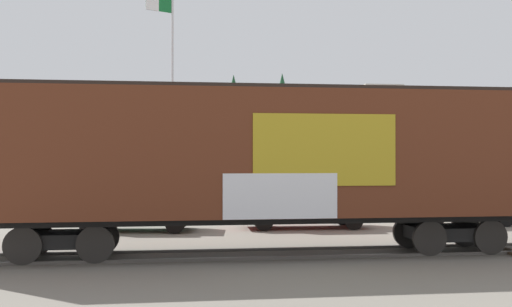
{
  "coord_description": "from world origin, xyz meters",
  "views": [
    {
      "loc": [
        -3.23,
        -16.07,
        2.6
      ],
      "look_at": [
        -0.23,
        2.37,
        2.69
      ],
      "focal_mm": 43.36,
      "sensor_mm": 36.0,
      "label": 1
    }
  ],
  "objects_px": {
    "freight_car": "(264,156)",
    "flagpole": "(169,79)",
    "parked_car_tan": "(458,203)",
    "parked_car_red": "(302,205)",
    "parked_car_green": "(134,208)"
  },
  "relations": [
    {
      "from": "freight_car",
      "to": "flagpole",
      "type": "relative_size",
      "value": 1.59
    },
    {
      "from": "parked_car_tan",
      "to": "freight_car",
      "type": "bearing_deg",
      "value": -145.42
    },
    {
      "from": "parked_car_tan",
      "to": "parked_car_red",
      "type": "bearing_deg",
      "value": -179.74
    },
    {
      "from": "freight_car",
      "to": "flagpole",
      "type": "height_order",
      "value": "flagpole"
    },
    {
      "from": "freight_car",
      "to": "parked_car_tan",
      "type": "distance_m",
      "value": 10.53
    },
    {
      "from": "freight_car",
      "to": "parked_car_tan",
      "type": "bearing_deg",
      "value": 34.58
    },
    {
      "from": "parked_car_green",
      "to": "parked_car_tan",
      "type": "height_order",
      "value": "parked_car_tan"
    },
    {
      "from": "flagpole",
      "to": "parked_car_red",
      "type": "bearing_deg",
      "value": -54.65
    },
    {
      "from": "flagpole",
      "to": "freight_car",
      "type": "bearing_deg",
      "value": -79.79
    },
    {
      "from": "parked_car_green",
      "to": "parked_car_red",
      "type": "xyz_separation_m",
      "value": [
        6.02,
        -0.09,
        0.05
      ]
    },
    {
      "from": "flagpole",
      "to": "parked_car_green",
      "type": "distance_m",
      "value": 8.57
    },
    {
      "from": "flagpole",
      "to": "parked_car_red",
      "type": "height_order",
      "value": "flagpole"
    },
    {
      "from": "parked_car_red",
      "to": "parked_car_tan",
      "type": "relative_size",
      "value": 1.15
    },
    {
      "from": "flagpole",
      "to": "parked_car_red",
      "type": "xyz_separation_m",
      "value": [
        4.7,
        -6.62,
        -5.34
      ]
    },
    {
      "from": "freight_car",
      "to": "flagpole",
      "type": "xyz_separation_m",
      "value": [
        -2.25,
        12.49,
        3.57
      ]
    }
  ]
}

